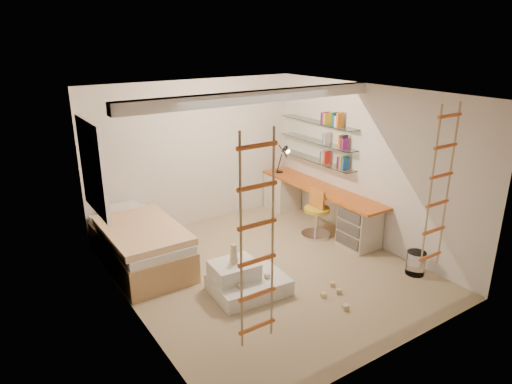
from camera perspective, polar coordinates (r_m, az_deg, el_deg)
floor at (r=6.88m, az=1.40°, el=-9.77°), size 4.50×4.50×0.00m
ceiling_beam at (r=6.32m, az=0.00°, el=11.81°), size 4.00×0.18×0.16m
window_frame at (r=6.83m, az=-19.76°, el=2.92°), size 0.06×1.15×1.35m
window_blind at (r=6.84m, az=-19.44°, el=2.97°), size 0.02×1.00×1.20m
rope_ladder_left at (r=4.22m, az=0.14°, el=-6.36°), size 0.41×0.04×2.13m
rope_ladder_right at (r=6.05m, az=21.94°, el=0.25°), size 0.41×0.04×2.13m
waste_bin at (r=7.11m, az=19.33°, el=-8.38°), size 0.28×0.28×0.35m
desk at (r=8.30m, az=7.75°, el=-1.62°), size 0.56×2.80×0.75m
shelves at (r=8.27m, az=7.67°, el=6.26°), size 0.25×1.80×0.71m
bed at (r=7.12m, az=-14.27°, el=-6.37°), size 1.02×2.00×0.69m
task_lamp at (r=8.75m, az=3.61°, el=4.67°), size 0.14×0.36×0.57m
swivel_chair at (r=7.91m, az=7.55°, el=-3.40°), size 0.52×0.52×0.85m
play_platform at (r=6.29m, az=-1.44°, el=-11.01°), size 1.04×0.83×0.44m
toy_blocks at (r=6.20m, az=3.02°, el=-10.37°), size 1.35×1.24×0.71m
books at (r=8.25m, az=7.70°, el=6.87°), size 0.14×0.64×0.92m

